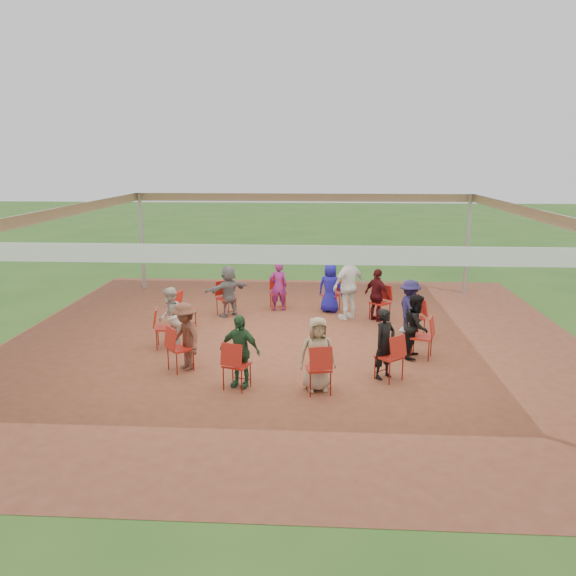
# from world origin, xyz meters

# --- Properties ---
(ground) EXTENTS (80.00, 80.00, 0.00)m
(ground) POSITION_xyz_m (0.00, 0.00, 0.00)
(ground) COLOR #2C551A
(ground) RESTS_ON ground
(dirt_patch) EXTENTS (13.00, 13.00, 0.00)m
(dirt_patch) POSITION_xyz_m (0.00, 0.00, 0.01)
(dirt_patch) COLOR brown
(dirt_patch) RESTS_ON ground
(tent) EXTENTS (10.33, 10.33, 3.00)m
(tent) POSITION_xyz_m (0.00, 0.00, 2.37)
(tent) COLOR #B2B2B7
(tent) RESTS_ON ground
(chair_0) EXTENTS (0.55, 0.54, 0.90)m
(chair_0) POSITION_xyz_m (2.69, -0.89, 0.45)
(chair_0) COLOR #AC1E13
(chair_0) RESTS_ON ground
(chair_1) EXTENTS (0.52, 0.50, 0.90)m
(chair_1) POSITION_xyz_m (2.77, 0.57, 0.45)
(chair_1) COLOR #AC1E13
(chair_1) RESTS_ON ground
(chair_2) EXTENTS (0.61, 0.61, 0.90)m
(chair_2) POSITION_xyz_m (2.11, 1.88, 0.45)
(chair_2) COLOR #AC1E13
(chair_2) RESTS_ON ground
(chair_3) EXTENTS (0.54, 0.55, 0.90)m
(chair_3) POSITION_xyz_m (0.89, 2.69, 0.45)
(chair_3) COLOR #AC1E13
(chair_3) RESTS_ON ground
(chair_4) EXTENTS (0.50, 0.52, 0.90)m
(chair_4) POSITION_xyz_m (-0.57, 2.77, 0.45)
(chair_4) COLOR #AC1E13
(chair_4) RESTS_ON ground
(chair_5) EXTENTS (0.61, 0.61, 0.90)m
(chair_5) POSITION_xyz_m (-1.88, 2.11, 0.45)
(chair_5) COLOR #AC1E13
(chair_5) RESTS_ON ground
(chair_6) EXTENTS (0.55, 0.54, 0.90)m
(chair_6) POSITION_xyz_m (-2.69, 0.89, 0.45)
(chair_6) COLOR #AC1E13
(chair_6) RESTS_ON ground
(chair_7) EXTENTS (0.52, 0.50, 0.90)m
(chair_7) POSITION_xyz_m (-2.77, -0.57, 0.45)
(chair_7) COLOR #AC1E13
(chair_7) RESTS_ON ground
(chair_8) EXTENTS (0.61, 0.61, 0.90)m
(chair_8) POSITION_xyz_m (-2.11, -1.88, 0.45)
(chair_8) COLOR #AC1E13
(chair_8) RESTS_ON ground
(chair_9) EXTENTS (0.54, 0.55, 0.90)m
(chair_9) POSITION_xyz_m (-0.89, -2.69, 0.45)
(chair_9) COLOR #AC1E13
(chair_9) RESTS_ON ground
(chair_10) EXTENTS (0.50, 0.52, 0.90)m
(chair_10) POSITION_xyz_m (0.57, -2.77, 0.45)
(chair_10) COLOR #AC1E13
(chair_10) RESTS_ON ground
(chair_11) EXTENTS (0.61, 0.61, 0.90)m
(chair_11) POSITION_xyz_m (1.88, -2.11, 0.45)
(chair_11) COLOR #AC1E13
(chair_11) RESTS_ON ground
(person_seated_0) EXTENTS (0.56, 0.74, 1.34)m
(person_seated_0) POSITION_xyz_m (2.57, -0.85, 0.68)
(person_seated_0) COLOR black
(person_seated_0) RESTS_ON ground
(person_seated_1) EXTENTS (0.60, 0.94, 1.34)m
(person_seated_1) POSITION_xyz_m (2.65, 0.55, 0.68)
(person_seated_1) COLOR #1D1A45
(person_seated_1) RESTS_ON ground
(person_seated_2) EXTENTS (0.82, 0.85, 1.34)m
(person_seated_2) POSITION_xyz_m (2.02, 1.80, 0.68)
(person_seated_2) COLOR #460D12
(person_seated_2) RESTS_ON ground
(person_seated_3) EXTENTS (0.74, 0.55, 1.34)m
(person_seated_3) POSITION_xyz_m (0.85, 2.57, 0.68)
(person_seated_3) COLOR #1B1798
(person_seated_3) RESTS_ON ground
(person_seated_4) EXTENTS (0.54, 0.41, 1.34)m
(person_seated_4) POSITION_xyz_m (-0.55, 2.65, 0.68)
(person_seated_4) COLOR #7E206B
(person_seated_4) RESTS_ON ground
(person_seated_5) EXTENTS (1.24, 1.18, 1.34)m
(person_seated_5) POSITION_xyz_m (-1.80, 2.02, 0.68)
(person_seated_5) COLOR slate
(person_seated_5) RESTS_ON ground
(person_seated_6) EXTENTS (0.50, 0.71, 1.34)m
(person_seated_6) POSITION_xyz_m (-2.65, -0.55, 0.68)
(person_seated_6) COLOR beige
(person_seated_6) RESTS_ON ground
(person_seated_7) EXTENTS (0.90, 0.93, 1.34)m
(person_seated_7) POSITION_xyz_m (-2.02, -1.80, 0.68)
(person_seated_7) COLOR brown
(person_seated_7) RESTS_ON ground
(person_seated_8) EXTENTS (0.87, 0.63, 1.34)m
(person_seated_8) POSITION_xyz_m (-0.85, -2.57, 0.68)
(person_seated_8) COLOR #28522F
(person_seated_8) RESTS_ON ground
(person_seated_9) EXTENTS (0.72, 0.49, 1.34)m
(person_seated_9) POSITION_xyz_m (0.55, -2.65, 0.68)
(person_seated_9) COLOR #9B8364
(person_seated_9) RESTS_ON ground
(person_seated_10) EXTENTS (0.58, 0.57, 1.34)m
(person_seated_10) POSITION_xyz_m (1.80, -2.02, 0.68)
(person_seated_10) COLOR black
(person_seated_10) RESTS_ON ground
(standing_person) EXTENTS (1.11, 1.06, 1.74)m
(standing_person) POSITION_xyz_m (1.31, 1.93, 0.88)
(standing_person) COLOR white
(standing_person) RESTS_ON ground
(cable_coil) EXTENTS (0.42, 0.42, 0.03)m
(cable_coil) POSITION_xyz_m (0.51, 0.08, 0.02)
(cable_coil) COLOR black
(cable_coil) RESTS_ON ground
(laptop) EXTENTS (0.34, 0.38, 0.22)m
(laptop) POSITION_xyz_m (2.42, -0.80, 0.63)
(laptop) COLOR #B7B7BC
(laptop) RESTS_ON ground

